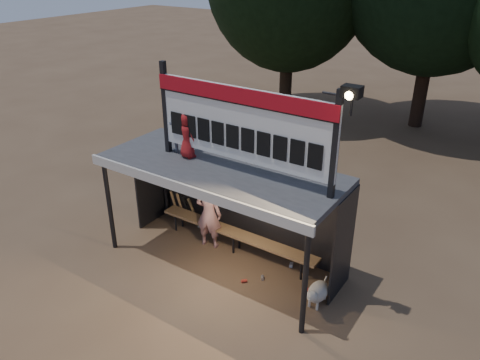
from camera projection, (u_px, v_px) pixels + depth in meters
The scene contains 10 objects.
ground at pixel (222, 262), 10.25m from camera, with size 80.00×80.00×0.00m, color brown.
player at pixel (209, 214), 10.51m from camera, with size 0.60×0.39×1.64m, color silver.
child_a at pixel (179, 124), 9.67m from camera, with size 0.58×0.45×1.19m, color gray.
child_b at pixel (187, 136), 9.44m from camera, with size 0.46×0.30×0.93m, color #AD1A1C.
dugout_shelter at pixel (228, 183), 9.62m from camera, with size 5.10×2.08×2.32m.
scoreboard_assembly at pixel (244, 123), 8.51m from camera, with size 4.10×0.27×1.99m.
bench at pixel (236, 234), 10.47m from camera, with size 4.00×0.35×0.48m.
dog at pixel (317, 292), 8.92m from camera, with size 0.36×0.81×0.49m.
bats at pixel (184, 208), 11.56m from camera, with size 0.68×0.35×0.84m.
litter at pixel (259, 266), 10.07m from camera, with size 3.40×1.31×0.08m.
Camera 1 is at (5.02, -6.77, 6.12)m, focal length 35.00 mm.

